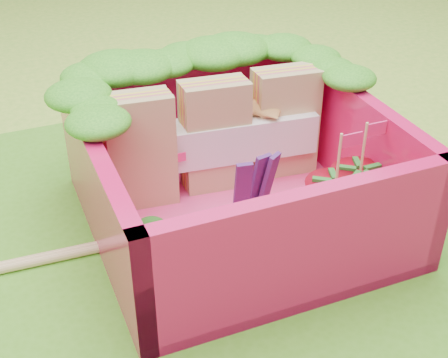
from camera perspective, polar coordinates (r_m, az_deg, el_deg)
name	(u,v)px	position (r m, az deg, el deg)	size (l,w,h in m)	color
ground	(211,231)	(2.93, -1.20, -4.74)	(14.00, 14.00, 0.00)	#79B934
placemat	(211,228)	(2.92, -1.20, -4.50)	(2.60, 2.60, 0.03)	#519E23
bento_floor	(236,217)	(2.93, 1.11, -3.46)	(1.30, 1.30, 0.05)	#FF418C
bento_box	(237,171)	(2.79, 1.16, 0.69)	(1.30, 1.30, 0.55)	#E21355
lettuce_ruffle	(198,64)	(3.02, -2.36, 10.44)	(1.43, 0.77, 0.11)	#207C16
sandwich_stack	(216,136)	(2.98, -0.73, 3.93)	(1.06, 0.27, 0.55)	tan
broccoli	(153,251)	(2.41, -6.50, -6.56)	(0.33, 0.33, 0.26)	#5B8C43
carrot_sticks	(208,248)	(2.50, -1.48, -6.34)	(0.12, 0.12, 0.27)	orange
purple_wedges	(255,191)	(2.72, 2.86, -1.13)	(0.19, 0.06, 0.38)	#471A5C
strawberry_left	(333,208)	(2.74, 9.94, -2.62)	(0.26, 0.26, 0.50)	red
strawberry_right	(357,195)	(2.85, 12.08, -1.43)	(0.26, 0.26, 0.50)	red
snap_peas	(334,214)	(2.90, 10.02, -3.15)	(0.61, 0.57, 0.05)	#55A734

